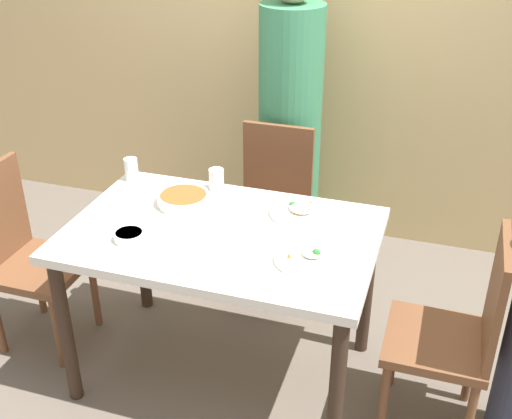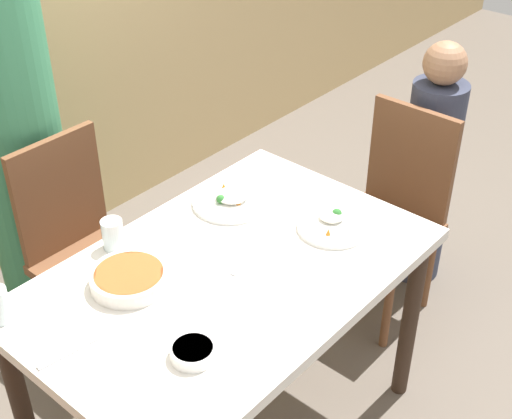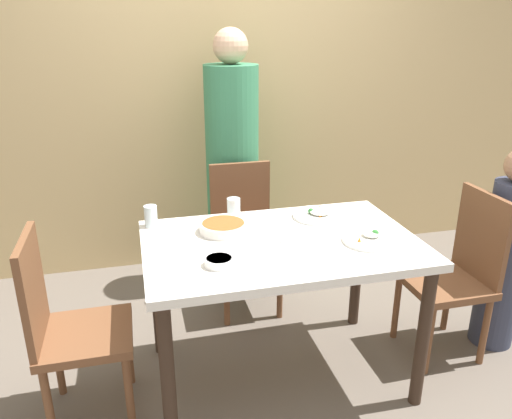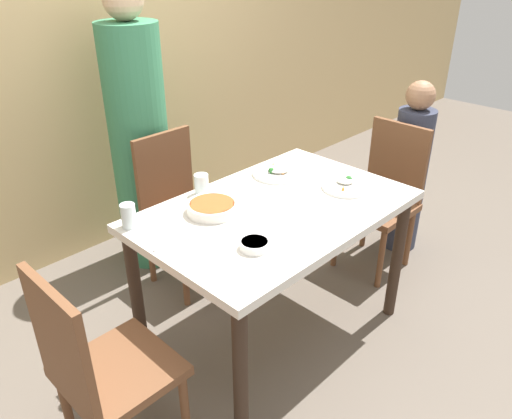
{
  "view_description": "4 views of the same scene",
  "coord_description": "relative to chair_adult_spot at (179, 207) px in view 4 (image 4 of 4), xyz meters",
  "views": [
    {
      "loc": [
        0.83,
        -2.13,
        2.1
      ],
      "look_at": [
        0.13,
        0.05,
        0.86
      ],
      "focal_mm": 45.0,
      "sensor_mm": 36.0,
      "label": 1
    },
    {
      "loc": [
        -1.23,
        -1.18,
        2.14
      ],
      "look_at": [
        0.1,
        -0.03,
        0.95
      ],
      "focal_mm": 50.0,
      "sensor_mm": 36.0,
      "label": 2
    },
    {
      "loc": [
        -0.64,
        -2.04,
        1.72
      ],
      "look_at": [
        -0.1,
        0.07,
        0.9
      ],
      "focal_mm": 35.0,
      "sensor_mm": 36.0,
      "label": 3
    },
    {
      "loc": [
        -1.53,
        -1.36,
        1.84
      ],
      "look_at": [
        -0.14,
        -0.0,
        0.8
      ],
      "focal_mm": 35.0,
      "sensor_mm": 36.0,
      "label": 4
    }
  ],
  "objects": [
    {
      "name": "bowl_curry",
      "position": [
        -0.24,
        -0.59,
        0.3
      ],
      "size": [
        0.23,
        0.23,
        0.05
      ],
      "color": "silver",
      "rests_on": "dining_table"
    },
    {
      "name": "ground_plane",
      "position": [
        0.01,
        -0.75,
        -0.48
      ],
      "size": [
        10.0,
        10.0,
        0.0
      ],
      "primitive_type": "plane",
      "color": "#60564C"
    },
    {
      "name": "chair_adult_spot",
      "position": [
        0.0,
        0.0,
        0.0
      ],
      "size": [
        0.4,
        0.4,
        0.91
      ],
      "color": "brown",
      "rests_on": "ground_plane"
    },
    {
      "name": "bowl_rice_small",
      "position": [
        -0.32,
        -0.94,
        0.3
      ],
      "size": [
        0.12,
        0.12,
        0.04
      ],
      "color": "white",
      "rests_on": "dining_table"
    },
    {
      "name": "plate_rice_adult",
      "position": [
        0.39,
        -0.87,
        0.29
      ],
      "size": [
        0.24,
        0.24,
        0.05
      ],
      "color": "white",
      "rests_on": "dining_table"
    },
    {
      "name": "chair_child_spot",
      "position": [
        0.99,
        -0.76,
        0.0
      ],
      "size": [
        0.4,
        0.4,
        0.91
      ],
      "rotation": [
        0.0,
        0.0,
        -1.57
      ],
      "color": "brown",
      "rests_on": "ground_plane"
    },
    {
      "name": "person_child",
      "position": [
        1.27,
        -0.76,
        0.05
      ],
      "size": [
        0.23,
        0.23,
        1.13
      ],
      "color": "#33384C",
      "rests_on": "ground_plane"
    },
    {
      "name": "wall_back",
      "position": [
        0.01,
        0.75,
        0.87
      ],
      "size": [
        10.0,
        0.06,
        2.7
      ],
      "color": "tan",
      "rests_on": "ground_plane"
    },
    {
      "name": "person_adult",
      "position": [
        -0.0,
        0.34,
        0.3
      ],
      "size": [
        0.35,
        0.35,
        1.69
      ],
      "color": "#387F56",
      "rests_on": "ground_plane"
    },
    {
      "name": "dining_table",
      "position": [
        0.01,
        -0.75,
        0.18
      ],
      "size": [
        1.28,
        0.83,
        0.76
      ],
      "color": "silver",
      "rests_on": "ground_plane"
    },
    {
      "name": "spoon_steel",
      "position": [
        -0.53,
        -0.68,
        0.28
      ],
      "size": [
        0.18,
        0.05,
        0.01
      ],
      "color": "silver",
      "rests_on": "dining_table"
    },
    {
      "name": "plate_rice_child",
      "position": [
        0.28,
        -0.52,
        0.29
      ],
      "size": [
        0.27,
        0.27,
        0.05
      ],
      "color": "white",
      "rests_on": "dining_table"
    },
    {
      "name": "chair_empty_left",
      "position": [
        -0.98,
        -0.79,
        0.0
      ],
      "size": [
        0.4,
        0.4,
        0.91
      ],
      "rotation": [
        0.0,
        0.0,
        1.57
      ],
      "color": "brown",
      "rests_on": "ground_plane"
    },
    {
      "name": "fork_steel",
      "position": [
        0.08,
        -0.76,
        0.28
      ],
      "size": [
        0.18,
        0.07,
        0.01
      ],
      "color": "silver",
      "rests_on": "dining_table"
    },
    {
      "name": "glass_water_tall",
      "position": [
        -0.15,
        -0.41,
        0.33
      ],
      "size": [
        0.07,
        0.07,
        0.1
      ],
      "color": "silver",
      "rests_on": "dining_table"
    },
    {
      "name": "glass_water_short",
      "position": [
        -0.57,
        -0.43,
        0.33
      ],
      "size": [
        0.06,
        0.06,
        0.11
      ],
      "color": "silver",
      "rests_on": "dining_table"
    }
  ]
}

